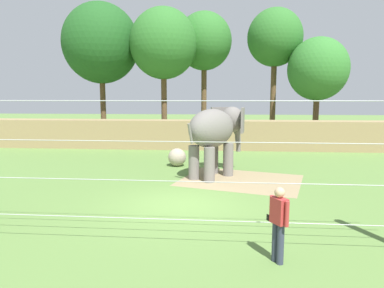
% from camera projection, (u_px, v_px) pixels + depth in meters
% --- Properties ---
extents(ground_plane, '(120.00, 120.00, 0.00)m').
position_uv_depth(ground_plane, '(181.00, 204.00, 11.41)').
color(ground_plane, '#5B7F3D').
extents(dirt_patch, '(5.83, 5.10, 0.01)m').
position_uv_depth(dirt_patch, '(241.00, 180.00, 14.73)').
color(dirt_patch, '#937F5B').
rests_on(dirt_patch, ground).
extents(embankment_wall, '(36.00, 1.80, 1.97)m').
position_uv_depth(embankment_wall, '(202.00, 135.00, 23.66)').
color(embankment_wall, '#997F56').
rests_on(embankment_wall, ground).
extents(elephant, '(3.06, 3.77, 3.11)m').
position_uv_depth(elephant, '(216.00, 131.00, 15.24)').
color(elephant, slate).
rests_on(elephant, ground).
extents(enrichment_ball, '(0.93, 0.93, 0.93)m').
position_uv_depth(enrichment_ball, '(177.00, 157.00, 17.70)').
color(enrichment_ball, tan).
rests_on(enrichment_ball, ground).
extents(cable_fence, '(12.58, 0.26, 3.61)m').
position_uv_depth(cable_fence, '(164.00, 172.00, 8.03)').
color(cable_fence, brown).
rests_on(cable_fence, ground).
extents(zookeeper, '(0.42, 0.53, 1.67)m').
position_uv_depth(zookeeper, '(279.00, 221.00, 7.29)').
color(zookeeper, '#33384C').
rests_on(zookeeper, ground).
extents(tree_far_left, '(5.18, 5.18, 10.36)m').
position_uv_depth(tree_far_left, '(163.00, 44.00, 26.30)').
color(tree_far_left, brown).
rests_on(tree_far_left, ground).
extents(tree_left_of_centre, '(4.49, 4.49, 10.44)m').
position_uv_depth(tree_left_of_centre, '(204.00, 42.00, 27.90)').
color(tree_left_of_centre, brown).
rests_on(tree_left_of_centre, ground).
extents(tree_behind_wall, '(4.36, 4.36, 10.55)m').
position_uv_depth(tree_behind_wall, '(275.00, 38.00, 27.20)').
color(tree_behind_wall, brown).
rests_on(tree_behind_wall, ground).
extents(tree_right_of_centre, '(4.50, 4.50, 8.03)m').
position_uv_depth(tree_right_of_centre, '(318.00, 69.00, 25.78)').
color(tree_right_of_centre, brown).
rests_on(tree_right_of_centre, ground).
extents(tree_far_right, '(6.07, 6.07, 11.01)m').
position_uv_depth(tree_far_right, '(101.00, 44.00, 27.37)').
color(tree_far_right, brown).
rests_on(tree_far_right, ground).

